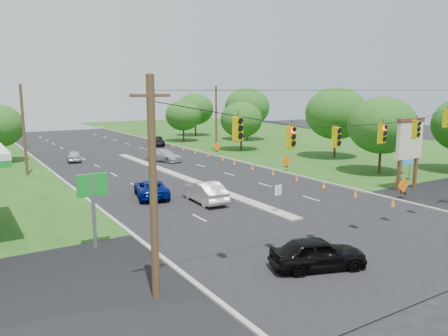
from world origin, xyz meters
TOP-DOWN VIEW (x-y plane):
  - ground at (0.00, 0.00)m, footprint 160.00×160.00m
  - grass_right at (30.00, 20.00)m, footprint 40.00×160.00m
  - cross_street at (0.00, 0.00)m, footprint 160.00×14.00m
  - curb_left at (-10.10, 30.00)m, footprint 0.25×110.00m
  - curb_right at (10.10, 30.00)m, footprint 0.25×110.00m
  - median at (0.00, 21.00)m, footprint 1.00×34.00m
  - median_sign at (0.00, 6.00)m, footprint 0.55×0.06m
  - signal_span at (-0.05, -1.00)m, footprint 25.60×0.32m
  - utility_pole_far_left at (-12.50, 30.00)m, footprint 0.28×0.28m
  - utility_pole_far_right at (12.50, 35.00)m, footprint 0.28×0.28m
  - pylon_sign at (14.31, 6.20)m, footprint 5.90×2.30m
  - cone_0 at (8.29, 3.00)m, footprint 0.32×0.32m
  - cone_1 at (8.29, 6.50)m, footprint 0.32×0.32m
  - cone_2 at (8.29, 10.00)m, footprint 0.32×0.32m
  - cone_3 at (8.29, 13.50)m, footprint 0.32×0.32m
  - cone_4 at (8.29, 17.00)m, footprint 0.32×0.32m
  - cone_5 at (8.29, 20.50)m, footprint 0.32×0.32m
  - cone_6 at (8.29, 24.00)m, footprint 0.32×0.32m
  - cone_7 at (8.89, 27.50)m, footprint 0.32×0.32m
  - cone_8 at (8.89, 31.00)m, footprint 0.32×0.32m
  - cone_9 at (8.89, 34.50)m, footprint 0.32×0.32m
  - cone_10 at (8.89, 38.00)m, footprint 0.32×0.32m
  - cone_11 at (8.89, 41.50)m, footprint 0.32×0.32m
  - work_sign_0 at (10.80, 4.00)m, footprint 1.27×0.58m
  - work_sign_1 at (10.80, 18.00)m, footprint 1.27×0.58m
  - work_sign_2 at (10.80, 32.00)m, footprint 1.27×0.58m
  - tree_7 at (18.00, 12.00)m, footprint 6.72×6.72m
  - tree_8 at (22.00, 22.00)m, footprint 7.56×7.56m
  - tree_9 at (16.00, 34.00)m, footprint 5.88×5.88m
  - tree_10 at (24.00, 44.00)m, footprint 7.56×7.56m
  - tree_11 at (20.00, 55.00)m, footprint 6.72×6.72m
  - tree_12 at (14.00, 48.00)m, footprint 5.88×5.88m
  - black_sedan at (-4.31, -2.32)m, footprint 4.94×3.27m
  - white_sedan at (-2.60, 11.56)m, footprint 1.96×4.98m
  - blue_pickup at (-5.44, 15.20)m, footprint 3.56×5.52m
  - silver_car_far at (2.85, 31.09)m, footprint 3.43×5.21m
  - silver_car_oncoming at (-6.42, 36.64)m, footprint 2.16×4.06m
  - dark_car_receding at (7.87, 44.99)m, footprint 2.16×4.52m

SIDE VIEW (x-z plane):
  - ground at x=0.00m, z-range 0.00..0.00m
  - grass_right at x=30.00m, z-range -0.03..0.03m
  - cross_street at x=0.00m, z-range -0.01..0.01m
  - curb_left at x=-10.10m, z-range -0.08..0.08m
  - curb_right at x=10.10m, z-range -0.08..0.08m
  - median at x=0.00m, z-range -0.09..0.09m
  - cone_0 at x=8.29m, z-range 0.00..0.70m
  - cone_1 at x=8.29m, z-range 0.00..0.70m
  - cone_2 at x=8.29m, z-range 0.00..0.70m
  - cone_3 at x=8.29m, z-range 0.00..0.70m
  - cone_4 at x=8.29m, z-range 0.00..0.70m
  - cone_5 at x=8.29m, z-range 0.00..0.70m
  - cone_6 at x=8.29m, z-range 0.00..0.70m
  - cone_7 at x=8.89m, z-range 0.00..0.70m
  - cone_8 at x=8.89m, z-range 0.00..0.70m
  - cone_9 at x=8.89m, z-range 0.00..0.70m
  - cone_10 at x=8.89m, z-range 0.00..0.70m
  - cone_11 at x=8.89m, z-range 0.00..0.70m
  - silver_car_oncoming at x=-6.42m, z-range 0.00..1.31m
  - silver_car_far at x=2.85m, z-range 0.00..1.40m
  - blue_pickup at x=-5.44m, z-range 0.00..1.41m
  - dark_car_receding at x=7.87m, z-range 0.00..1.43m
  - black_sedan at x=-4.31m, z-range 0.00..1.56m
  - white_sedan at x=-2.60m, z-range 0.00..1.61m
  - work_sign_0 at x=10.80m, z-range 0.41..1.78m
  - work_sign_1 at x=10.80m, z-range 0.41..1.78m
  - work_sign_2 at x=10.80m, z-range 0.41..1.78m
  - median_sign at x=0.00m, z-range 0.44..2.49m
  - pylon_sign at x=14.31m, z-range 0.94..7.06m
  - tree_9 at x=16.00m, z-range 0.91..7.77m
  - tree_12 at x=14.00m, z-range 0.91..7.77m
  - utility_pole_far_left at x=-12.50m, z-range 0.00..9.00m
  - utility_pole_far_right at x=12.50m, z-range 0.00..9.00m
  - tree_7 at x=18.00m, z-range 1.04..8.88m
  - tree_11 at x=20.00m, z-range 1.04..8.88m
  - signal_span at x=-0.05m, z-range 0.47..9.47m
  - tree_8 at x=22.00m, z-range 1.17..9.99m
  - tree_10 at x=24.00m, z-range 1.17..9.99m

